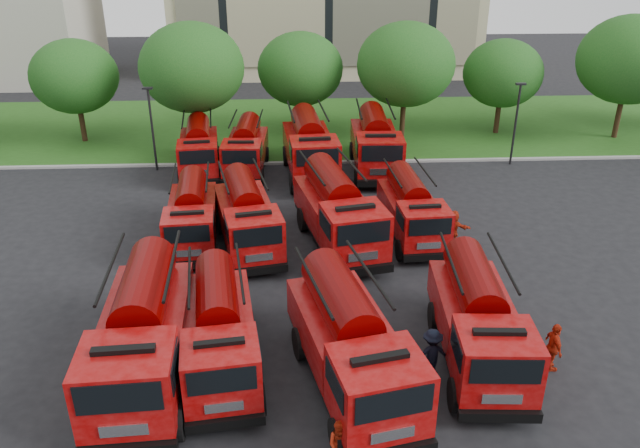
% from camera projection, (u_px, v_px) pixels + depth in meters
% --- Properties ---
extents(ground, '(140.00, 140.00, 0.00)m').
position_uv_depth(ground, '(342.00, 327.00, 23.17)').
color(ground, black).
rests_on(ground, ground).
extents(lawn, '(70.00, 16.00, 0.12)m').
position_uv_depth(lawn, '(314.00, 126.00, 46.60)').
color(lawn, '#1E4913').
rests_on(lawn, ground).
extents(curb, '(70.00, 0.30, 0.14)m').
position_uv_depth(curb, '(319.00, 162.00, 39.29)').
color(curb, gray).
rests_on(curb, ground).
extents(tree_1, '(5.71, 5.71, 6.98)m').
position_uv_depth(tree_1, '(74.00, 76.00, 41.26)').
color(tree_1, '#382314').
rests_on(tree_1, ground).
extents(tree_2, '(6.72, 6.72, 8.22)m').
position_uv_depth(tree_2, '(192.00, 68.00, 39.91)').
color(tree_2, '#382314').
rests_on(tree_2, ground).
extents(tree_3, '(5.88, 5.88, 7.19)m').
position_uv_depth(tree_3, '(300.00, 69.00, 42.77)').
color(tree_3, '#382314').
rests_on(tree_3, ground).
extents(tree_4, '(6.55, 6.55, 8.01)m').
position_uv_depth(tree_4, '(406.00, 64.00, 41.49)').
color(tree_4, '#382314').
rests_on(tree_4, ground).
extents(tree_5, '(5.46, 5.46, 6.68)m').
position_uv_depth(tree_5, '(503.00, 73.00, 43.08)').
color(tree_5, '#382314').
rests_on(tree_5, ground).
extents(tree_6, '(6.89, 6.89, 8.42)m').
position_uv_depth(tree_6, '(630.00, 60.00, 41.59)').
color(tree_6, '#382314').
rests_on(tree_6, ground).
extents(lamp_post_0, '(0.60, 0.25, 5.11)m').
position_uv_depth(lamp_post_0, '(152.00, 124.00, 37.00)').
color(lamp_post_0, black).
rests_on(lamp_post_0, ground).
extents(lamp_post_1, '(0.60, 0.25, 5.11)m').
position_uv_depth(lamp_post_1, '(516.00, 119.00, 37.98)').
color(lamp_post_1, black).
rests_on(lamp_post_1, ground).
extents(fire_truck_0, '(3.20, 7.87, 3.52)m').
position_uv_depth(fire_truck_0, '(143.00, 333.00, 19.81)').
color(fire_truck_0, black).
rests_on(fire_truck_0, ground).
extents(fire_truck_1, '(3.12, 6.85, 3.01)m').
position_uv_depth(fire_truck_1, '(219.00, 330.00, 20.40)').
color(fire_truck_1, black).
rests_on(fire_truck_1, ground).
extents(fire_truck_2, '(4.09, 7.77, 3.37)m').
position_uv_depth(fire_truck_2, '(351.00, 342.00, 19.50)').
color(fire_truck_2, black).
rests_on(fire_truck_2, ground).
extents(fire_truck_3, '(2.91, 7.10, 3.17)m').
position_uv_depth(fire_truck_3, '(478.00, 320.00, 20.81)').
color(fire_truck_3, black).
rests_on(fire_truck_3, ground).
extents(fire_truck_4, '(2.75, 6.49, 2.88)m').
position_uv_depth(fire_truck_4, '(192.00, 215.00, 28.78)').
color(fire_truck_4, black).
rests_on(fire_truck_4, ground).
extents(fire_truck_5, '(3.63, 7.11, 3.09)m').
position_uv_depth(fire_truck_5, '(247.00, 216.00, 28.40)').
color(fire_truck_5, black).
rests_on(fire_truck_5, ground).
extents(fire_truck_6, '(4.08, 7.91, 3.43)m').
position_uv_depth(fire_truck_6, '(338.00, 211.00, 28.51)').
color(fire_truck_6, black).
rests_on(fire_truck_6, ground).
extents(fire_truck_7, '(2.64, 6.44, 2.87)m').
position_uv_depth(fire_truck_7, '(412.00, 209.00, 29.41)').
color(fire_truck_7, black).
rests_on(fire_truck_7, ground).
extents(fire_truck_8, '(2.97, 6.75, 2.98)m').
position_uv_depth(fire_truck_8, '(199.00, 148.00, 37.37)').
color(fire_truck_8, black).
rests_on(fire_truck_8, ground).
extents(fire_truck_9, '(2.62, 6.59, 2.95)m').
position_uv_depth(fire_truck_9, '(246.00, 148.00, 37.42)').
color(fire_truck_9, black).
rests_on(fire_truck_9, ground).
extents(fire_truck_10, '(3.32, 7.93, 3.52)m').
position_uv_depth(fire_truck_10, '(310.00, 146.00, 36.78)').
color(fire_truck_10, black).
rests_on(fire_truck_10, ground).
extents(fire_truck_11, '(3.03, 7.71, 3.46)m').
position_uv_depth(fire_truck_11, '(375.00, 143.00, 37.46)').
color(fire_truck_11, black).
rests_on(fire_truck_11, ground).
extents(firefighter_0, '(0.66, 0.61, 1.47)m').
position_uv_depth(firefighter_0, '(417.00, 437.00, 18.17)').
color(firefighter_0, '#A4200C').
rests_on(firefighter_0, ground).
extents(firefighter_2, '(0.65, 1.07, 1.77)m').
position_uv_depth(firefighter_2, '(549.00, 369.00, 20.99)').
color(firefighter_2, '#A4200C').
rests_on(firefighter_2, ground).
extents(firefighter_3, '(1.24, 0.77, 1.81)m').
position_uv_depth(firefighter_3, '(429.00, 376.00, 20.65)').
color(firefighter_3, black).
rests_on(firefighter_3, ground).
extents(firefighter_4, '(0.94, 0.77, 1.67)m').
position_uv_depth(firefighter_4, '(209.00, 323.00, 23.43)').
color(firefighter_4, black).
rests_on(firefighter_4, ground).
extents(firefighter_5, '(1.70, 1.38, 1.70)m').
position_uv_depth(firefighter_5, '(451.00, 244.00, 29.31)').
color(firefighter_5, '#A4200C').
rests_on(firefighter_5, ground).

